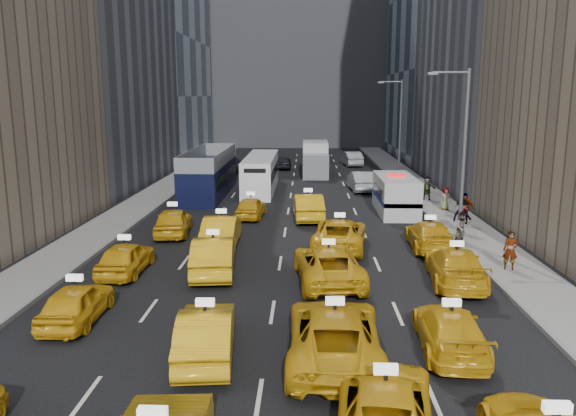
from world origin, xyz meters
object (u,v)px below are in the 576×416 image
(taxi_2, at_px, (384,405))
(pedestrian_0, at_px, (510,250))
(box_truck, at_px, (315,159))
(double_decker, at_px, (209,173))
(city_bus, at_px, (261,173))
(nypd_van, at_px, (396,195))

(taxi_2, distance_m, pedestrian_0, 14.10)
(box_truck, height_order, pedestrian_0, box_truck)
(double_decker, height_order, city_bus, double_decker)
(nypd_van, xyz_separation_m, double_decker, (-13.50, 6.67, 0.54))
(nypd_van, relative_size, double_decker, 0.52)
(box_truck, bearing_deg, double_decker, -134.14)
(taxi_2, bearing_deg, pedestrian_0, -113.68)
(nypd_van, distance_m, pedestrian_0, 13.05)
(double_decker, relative_size, pedestrian_0, 7.06)
(nypd_van, distance_m, box_truck, 18.57)
(nypd_van, xyz_separation_m, pedestrian_0, (3.04, -12.69, -0.18))
(nypd_van, distance_m, double_decker, 15.07)
(taxi_2, bearing_deg, nypd_van, -92.64)
(nypd_van, height_order, city_bus, city_bus)
(city_bus, distance_m, pedestrian_0, 24.99)
(city_bus, xyz_separation_m, box_truck, (4.60, 9.02, 0.17))
(taxi_2, xyz_separation_m, pedestrian_0, (7.13, 12.16, 0.34))
(nypd_van, relative_size, pedestrian_0, 3.67)
(taxi_2, bearing_deg, double_decker, -66.66)
(double_decker, distance_m, pedestrian_0, 25.47)
(nypd_van, bearing_deg, box_truck, 111.41)
(taxi_2, relative_size, nypd_van, 0.77)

